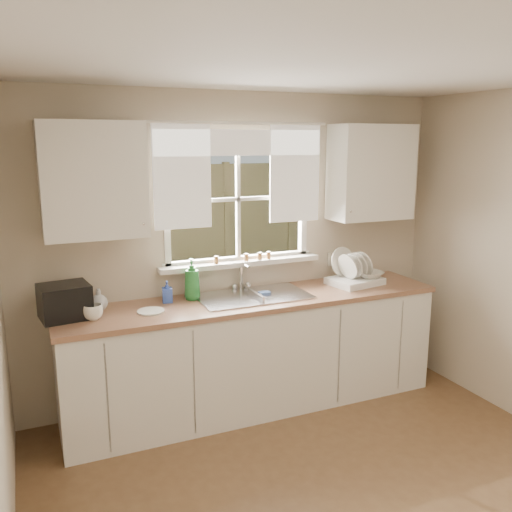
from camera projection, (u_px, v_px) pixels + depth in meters
name	position (u px, v px, depth m)	size (l,w,h in m)	color
room_walls	(397.00, 327.00, 2.61)	(3.62, 4.02, 2.50)	beige
ceiling	(404.00, 53.00, 2.41)	(3.60, 4.00, 0.02)	silver
window	(239.00, 219.00, 4.41)	(1.38, 0.16, 1.06)	white
curtains	(241.00, 164.00, 4.27)	(1.50, 0.03, 0.81)	white
base_cabinets	(255.00, 354.00, 4.34)	(3.00, 0.62, 0.87)	white
countertop	(254.00, 300.00, 4.25)	(3.04, 0.65, 0.04)	#97684B
upper_cabinet_left	(93.00, 180.00, 3.73)	(0.70, 0.33, 0.80)	white
upper_cabinet_right	(371.00, 172.00, 4.63)	(0.70, 0.33, 0.80)	white
wall_outlet	(331.00, 259.00, 4.83)	(0.08, 0.01, 0.12)	beige
sill_jars	(248.00, 257.00, 4.44)	(0.50, 0.04, 0.06)	brown
backyard	(139.00, 66.00, 9.98)	(20.00, 10.00, 6.13)	#335421
sink	(253.00, 305.00, 4.29)	(0.88, 0.52, 0.40)	#B7B7BC
dish_rack	(354.00, 276.00, 4.63)	(0.48, 0.40, 0.30)	white
bowl	(369.00, 274.00, 4.63)	(0.22, 0.22, 0.05)	white
soap_bottle_a	(192.00, 279.00, 4.17)	(0.12, 0.13, 0.32)	#297F35
soap_bottle_b	(167.00, 292.00, 4.11)	(0.08, 0.08, 0.17)	blue
soap_bottle_c	(99.00, 299.00, 3.92)	(0.12, 0.12, 0.16)	beige
saucer	(151.00, 311.00, 3.89)	(0.19, 0.19, 0.01)	white
cup	(93.00, 312.00, 3.71)	(0.14, 0.14, 0.11)	white
black_appliance	(65.00, 301.00, 3.73)	(0.33, 0.28, 0.24)	black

